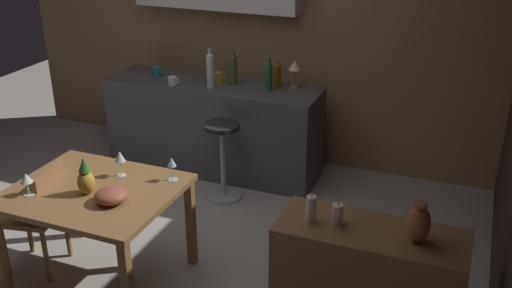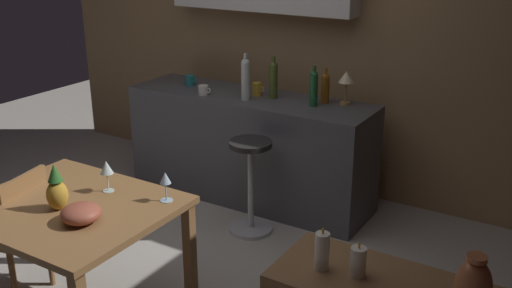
# 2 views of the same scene
# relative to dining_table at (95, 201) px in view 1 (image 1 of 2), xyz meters

# --- Properties ---
(ground_plane) EXTENTS (9.00, 9.00, 0.00)m
(ground_plane) POSITION_rel_dining_table_xyz_m (0.12, 0.44, -0.65)
(ground_plane) COLOR #B7B2A8
(wall_kitchen_back) EXTENTS (5.20, 0.33, 2.60)m
(wall_kitchen_back) POSITION_rel_dining_table_xyz_m (0.06, 2.52, 0.76)
(wall_kitchen_back) COLOR #9E7A51
(wall_kitchen_back) RESTS_ON ground_plane
(dining_table) EXTENTS (1.12, 0.94, 0.74)m
(dining_table) POSITION_rel_dining_table_xyz_m (0.00, 0.00, 0.00)
(dining_table) COLOR olive
(dining_table) RESTS_ON ground_plane
(kitchen_counter) EXTENTS (2.10, 0.60, 0.90)m
(kitchen_counter) POSITION_rel_dining_table_xyz_m (-0.04, 1.96, -0.20)
(kitchen_counter) COLOR #4C4C51
(kitchen_counter) RESTS_ON ground_plane
(sideboard_cabinet) EXTENTS (1.10, 0.44, 0.82)m
(sideboard_cabinet) POSITION_rel_dining_table_xyz_m (1.89, 0.06, -0.24)
(sideboard_cabinet) COLOR olive
(sideboard_cabinet) RESTS_ON ground_plane
(chair_near_window) EXTENTS (0.47, 0.47, 0.83)m
(chair_near_window) POSITION_rel_dining_table_xyz_m (-0.48, -0.04, -0.17)
(chair_near_window) COLOR olive
(chair_near_window) RESTS_ON ground_plane
(bar_stool) EXTENTS (0.34, 0.34, 0.73)m
(bar_stool) POSITION_rel_dining_table_xyz_m (0.30, 1.44, -0.26)
(bar_stool) COLOR #262323
(bar_stool) RESTS_ON ground_plane
(wine_glass_left) EXTENTS (0.08, 0.08, 0.19)m
(wine_glass_left) POSITION_rel_dining_table_xyz_m (0.06, 0.25, 0.24)
(wine_glass_left) COLOR silver
(wine_glass_left) RESTS_ON dining_table
(wine_glass_right) EXTENTS (0.08, 0.08, 0.16)m
(wine_glass_right) POSITION_rel_dining_table_xyz_m (-0.35, -0.23, 0.21)
(wine_glass_right) COLOR silver
(wine_glass_right) RESTS_ON dining_table
(wine_glass_center) EXTENTS (0.07, 0.07, 0.17)m
(wine_glass_center) POSITION_rel_dining_table_xyz_m (0.44, 0.32, 0.22)
(wine_glass_center) COLOR silver
(wine_glass_center) RESTS_ON dining_table
(pineapple_centerpiece) EXTENTS (0.12, 0.12, 0.27)m
(pineapple_centerpiece) POSITION_rel_dining_table_xyz_m (0.00, -0.06, 0.20)
(pineapple_centerpiece) COLOR gold
(pineapple_centerpiece) RESTS_ON dining_table
(fruit_bowl) EXTENTS (0.21, 0.21, 0.10)m
(fruit_bowl) POSITION_rel_dining_table_xyz_m (0.22, -0.11, 0.14)
(fruit_bowl) COLOR #9E4C38
(fruit_bowl) RESTS_ON dining_table
(wine_bottle_olive) EXTENTS (0.07, 0.07, 0.34)m
(wine_bottle_olive) POSITION_rel_dining_table_xyz_m (0.16, 2.00, 0.41)
(wine_bottle_olive) COLOR #475623
(wine_bottle_olive) RESTS_ON kitchen_counter
(wine_bottle_amber) EXTENTS (0.07, 0.07, 0.28)m
(wine_bottle_amber) POSITION_rel_dining_table_xyz_m (0.58, 2.09, 0.38)
(wine_bottle_amber) COLOR #8C5114
(wine_bottle_amber) RESTS_ON kitchen_counter
(wine_bottle_green) EXTENTS (0.06, 0.06, 0.31)m
(wine_bottle_green) POSITION_rel_dining_table_xyz_m (0.54, 1.96, 0.40)
(wine_bottle_green) COLOR #1E592D
(wine_bottle_green) RESTS_ON kitchen_counter
(wine_bottle_clear) EXTENTS (0.07, 0.07, 0.37)m
(wine_bottle_clear) POSITION_rel_dining_table_xyz_m (0.00, 1.84, 0.43)
(wine_bottle_clear) COLOR silver
(wine_bottle_clear) RESTS_ON kitchen_counter
(cup_teal) EXTENTS (0.12, 0.08, 0.09)m
(cup_teal) POSITION_rel_dining_table_xyz_m (-0.66, 1.97, 0.30)
(cup_teal) COLOR teal
(cup_teal) RESTS_ON kitchen_counter
(cup_white) EXTENTS (0.12, 0.08, 0.08)m
(cup_white) POSITION_rel_dining_table_xyz_m (-0.37, 1.78, 0.29)
(cup_white) COLOR white
(cup_white) RESTS_ON kitchen_counter
(cup_mustard) EXTENTS (0.11, 0.07, 0.11)m
(cup_mustard) POSITION_rel_dining_table_xyz_m (0.02, 1.99, 0.31)
(cup_mustard) COLOR gold
(cup_mustard) RESTS_ON kitchen_counter
(counter_lamp) EXTENTS (0.12, 0.12, 0.26)m
(counter_lamp) POSITION_rel_dining_table_xyz_m (0.73, 2.13, 0.45)
(counter_lamp) COLOR #A58447
(counter_lamp) RESTS_ON kitchen_counter
(pillar_candle_tall) EXTENTS (0.06, 0.06, 0.19)m
(pillar_candle_tall) POSITION_rel_dining_table_xyz_m (1.54, 0.02, 0.26)
(pillar_candle_tall) COLOR white
(pillar_candle_tall) RESTS_ON sideboard_cabinet
(pillar_candle_short) EXTENTS (0.07, 0.07, 0.16)m
(pillar_candle_short) POSITION_rel_dining_table_xyz_m (1.69, 0.05, 0.24)
(pillar_candle_short) COLOR white
(pillar_candle_short) RESTS_ON sideboard_cabinet
(vase_copper) EXTENTS (0.14, 0.14, 0.24)m
(vase_copper) POSITION_rel_dining_table_xyz_m (2.14, 0.04, 0.29)
(vase_copper) COLOR #B26038
(vase_copper) RESTS_ON sideboard_cabinet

